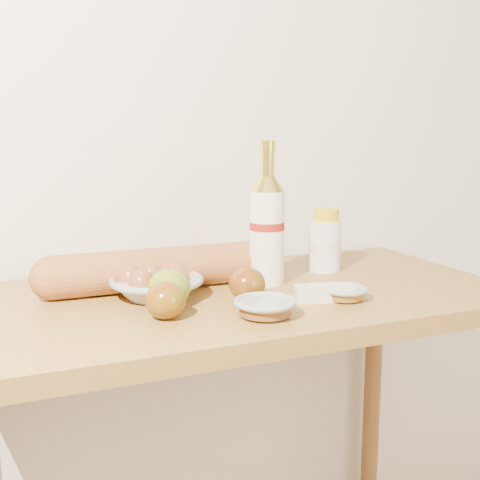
% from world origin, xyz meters
% --- Properties ---
extents(back_wall, '(3.50, 0.02, 2.60)m').
position_xyz_m(back_wall, '(0.00, 1.51, 1.30)').
color(back_wall, beige).
rests_on(back_wall, ground).
extents(table, '(1.20, 0.60, 0.90)m').
position_xyz_m(table, '(0.00, 1.18, 0.78)').
color(table, '#AC7D37').
rests_on(table, ground).
extents(bourbon_bottle, '(0.10, 0.10, 0.32)m').
position_xyz_m(bourbon_bottle, '(0.10, 1.22, 1.03)').
color(bourbon_bottle, white).
rests_on(bourbon_bottle, table).
extents(cream_bottle, '(0.08, 0.08, 0.15)m').
position_xyz_m(cream_bottle, '(0.29, 1.28, 0.97)').
color(cream_bottle, silver).
rests_on(cream_bottle, table).
extents(egg_bowl, '(0.20, 0.20, 0.07)m').
position_xyz_m(egg_bowl, '(-0.17, 1.21, 0.93)').
color(egg_bowl, '#929F99').
rests_on(egg_bowl, table).
extents(baguette, '(0.55, 0.10, 0.09)m').
position_xyz_m(baguette, '(-0.14, 1.27, 0.95)').
color(baguette, '#B26C36').
rests_on(baguette, table).
extents(apple_yellowgreen, '(0.10, 0.10, 0.08)m').
position_xyz_m(apple_yellowgreen, '(-0.16, 1.13, 0.94)').
color(apple_yellowgreen, olive).
rests_on(apple_yellowgreen, table).
extents(apple_redgreen_front, '(0.10, 0.10, 0.07)m').
position_xyz_m(apple_redgreen_front, '(-0.19, 1.06, 0.94)').
color(apple_redgreen_front, '#911107').
rests_on(apple_redgreen_front, table).
extents(apple_redgreen_right, '(0.08, 0.08, 0.07)m').
position_xyz_m(apple_redgreen_right, '(-0.00, 1.11, 0.93)').
color(apple_redgreen_right, maroon).
rests_on(apple_redgreen_right, table).
extents(sugar_bowl, '(0.15, 0.15, 0.03)m').
position_xyz_m(sugar_bowl, '(-0.01, 1.00, 0.92)').
color(sugar_bowl, '#919E98').
rests_on(sugar_bowl, table).
extents(syrup_bowl, '(0.11, 0.11, 0.03)m').
position_xyz_m(syrup_bowl, '(0.19, 1.04, 0.91)').
color(syrup_bowl, gray).
rests_on(syrup_bowl, table).
extents(butter_stick, '(0.13, 0.06, 0.04)m').
position_xyz_m(butter_stick, '(0.14, 1.05, 0.92)').
color(butter_stick, beige).
rests_on(butter_stick, table).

